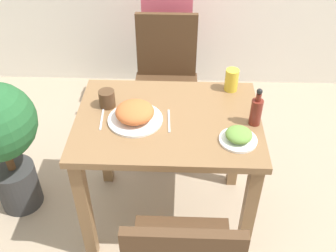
{
  "coord_description": "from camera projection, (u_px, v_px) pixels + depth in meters",
  "views": [
    {
      "loc": [
        0.06,
        -1.5,
        1.91
      ],
      "look_at": [
        0.0,
        0.0,
        0.69
      ],
      "focal_mm": 42.0,
      "sensor_mm": 36.0,
      "label": 1
    }
  ],
  "objects": [
    {
      "name": "side_plate",
      "position": [
        239.0,
        136.0,
        1.76
      ],
      "size": [
        0.17,
        0.17,
        0.06
      ],
      "color": "white",
      "rests_on": "dining_table"
    },
    {
      "name": "potted_plant_left",
      "position": [
        0.0,
        135.0,
        2.11
      ],
      "size": [
        0.43,
        0.43,
        0.85
      ],
      "color": "#333333",
      "rests_on": "ground_plane"
    },
    {
      "name": "dining_table",
      "position": [
        168.0,
        139.0,
        1.99
      ],
      "size": [
        0.9,
        0.66,
        0.74
      ],
      "color": "olive",
      "rests_on": "ground_plane"
    },
    {
      "name": "food_plate",
      "position": [
        135.0,
        114.0,
        1.87
      ],
      "size": [
        0.27,
        0.27,
        0.09
      ],
      "color": "white",
      "rests_on": "dining_table"
    },
    {
      "name": "spoon_utensil",
      "position": [
        169.0,
        121.0,
        1.89
      ],
      "size": [
        0.02,
        0.17,
        0.0
      ],
      "rotation": [
        0.0,
        0.0,
        1.63
      ],
      "color": "silver",
      "rests_on": "dining_table"
    },
    {
      "name": "drink_cup",
      "position": [
        107.0,
        99.0,
        1.96
      ],
      "size": [
        0.08,
        0.08,
        0.09
      ],
      "color": "#4C331E",
      "rests_on": "dining_table"
    },
    {
      "name": "ground_plane",
      "position": [
        168.0,
        214.0,
        2.37
      ],
      "size": [
        16.0,
        16.0,
        0.0
      ],
      "primitive_type": "plane",
      "color": "tan"
    },
    {
      "name": "sauce_bottle",
      "position": [
        256.0,
        111.0,
        1.83
      ],
      "size": [
        0.05,
        0.05,
        0.2
      ],
      "color": "maroon",
      "rests_on": "dining_table"
    },
    {
      "name": "fork_utensil",
      "position": [
        102.0,
        119.0,
        1.9
      ],
      "size": [
        0.02,
        0.16,
        0.0
      ],
      "rotation": [
        0.0,
        0.0,
        1.64
      ],
      "color": "silver",
      "rests_on": "dining_table"
    },
    {
      "name": "chair_far",
      "position": [
        166.0,
        77.0,
        2.61
      ],
      "size": [
        0.42,
        0.42,
        0.91
      ],
      "color": "#4C331E",
      "rests_on": "ground_plane"
    },
    {
      "name": "juice_glass",
      "position": [
        232.0,
        80.0,
        2.06
      ],
      "size": [
        0.07,
        0.07,
        0.12
      ],
      "color": "gold",
      "rests_on": "dining_table"
    },
    {
      "name": "person_figure",
      "position": [
        167.0,
        42.0,
        2.86
      ],
      "size": [
        0.34,
        0.22,
        1.17
      ],
      "color": "#2D3347",
      "rests_on": "ground_plane"
    }
  ]
}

